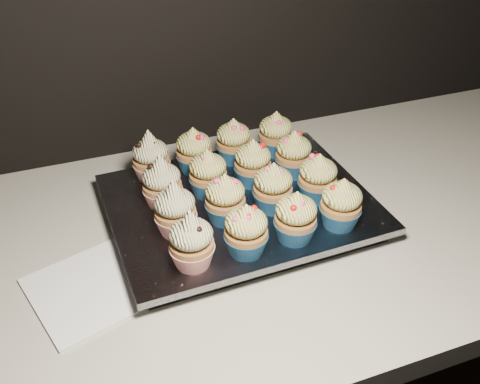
{
  "coord_description": "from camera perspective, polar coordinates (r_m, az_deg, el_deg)",
  "views": [
    {
      "loc": [
        -0.25,
        1.07,
        1.45
      ],
      "look_at": [
        -0.01,
        1.73,
        0.95
      ],
      "focal_mm": 40.0,
      "sensor_mm": 36.0,
      "label": 1
    }
  ],
  "objects": [
    {
      "name": "worktop",
      "position": [
        0.89,
        0.92,
        -4.56
      ],
      "size": [
        2.44,
        0.64,
        0.04
      ],
      "primitive_type": "cube",
      "color": "beige",
      "rests_on": "cabinet"
    },
    {
      "name": "napkin",
      "position": [
        0.79,
        -15.5,
        -9.88
      ],
      "size": [
        0.2,
        0.2,
        0.0
      ],
      "primitive_type": "cube",
      "rotation": [
        0.0,
        0.0,
        0.29
      ],
      "color": "white",
      "rests_on": "worktop"
    },
    {
      "name": "baking_tray",
      "position": [
        0.89,
        0.0,
        -2.06
      ],
      "size": [
        0.39,
        0.3,
        0.02
      ],
      "primitive_type": "cube",
      "rotation": [
        0.0,
        0.0,
        0.03
      ],
      "color": "black",
      "rests_on": "worktop"
    },
    {
      "name": "foil_lining",
      "position": [
        0.88,
        0.0,
        -1.18
      ],
      "size": [
        0.43,
        0.34,
        0.01
      ],
      "primitive_type": "cube",
      "rotation": [
        0.0,
        0.0,
        0.03
      ],
      "color": "silver",
      "rests_on": "baking_tray"
    },
    {
      "name": "cupcake_0",
      "position": [
        0.73,
        -5.19,
        -5.27
      ],
      "size": [
        0.06,
        0.06,
        0.1
      ],
      "color": "red",
      "rests_on": "foil_lining"
    },
    {
      "name": "cupcake_1",
      "position": [
        0.75,
        0.65,
        -4.16
      ],
      "size": [
        0.06,
        0.06,
        0.08
      ],
      "color": "navy",
      "rests_on": "foil_lining"
    },
    {
      "name": "cupcake_2",
      "position": [
        0.78,
        5.95,
        -2.75
      ],
      "size": [
        0.06,
        0.06,
        0.08
      ],
      "color": "navy",
      "rests_on": "foil_lining"
    },
    {
      "name": "cupcake_3",
      "position": [
        0.81,
        10.73,
        -1.29
      ],
      "size": [
        0.06,
        0.06,
        0.08
      ],
      "color": "navy",
      "rests_on": "foil_lining"
    },
    {
      "name": "cupcake_4",
      "position": [
        0.79,
        -6.93,
        -1.9
      ],
      "size": [
        0.06,
        0.06,
        0.1
      ],
      "color": "red",
      "rests_on": "foil_lining"
    },
    {
      "name": "cupcake_5",
      "position": [
        0.81,
        -1.59,
        -0.79
      ],
      "size": [
        0.06,
        0.06,
        0.08
      ],
      "color": "navy",
      "rests_on": "foil_lining"
    },
    {
      "name": "cupcake_6",
      "position": [
        0.84,
        3.53,
        0.44
      ],
      "size": [
        0.06,
        0.06,
        0.08
      ],
      "color": "navy",
      "rests_on": "foil_lining"
    },
    {
      "name": "cupcake_7",
      "position": [
        0.87,
        8.28,
        1.44
      ],
      "size": [
        0.06,
        0.06,
        0.08
      ],
      "color": "navy",
      "rests_on": "foil_lining"
    },
    {
      "name": "cupcake_8",
      "position": [
        0.85,
        -8.32,
        0.92
      ],
      "size": [
        0.06,
        0.06,
        0.1
      ],
      "color": "red",
      "rests_on": "foil_lining"
    },
    {
      "name": "cupcake_9",
      "position": [
        0.87,
        -3.43,
        1.95
      ],
      "size": [
        0.06,
        0.06,
        0.08
      ],
      "color": "navy",
      "rests_on": "foil_lining"
    },
    {
      "name": "cupcake_10",
      "position": [
        0.89,
        1.37,
        3.05
      ],
      "size": [
        0.06,
        0.06,
        0.08
      ],
      "color": "navy",
      "rests_on": "foil_lining"
    },
    {
      "name": "cupcake_11",
      "position": [
        0.92,
        5.72,
        3.97
      ],
      "size": [
        0.06,
        0.06,
        0.08
      ],
      "color": "navy",
      "rests_on": "foil_lining"
    },
    {
      "name": "cupcake_12",
      "position": [
        0.92,
        -9.48,
        3.59
      ],
      "size": [
        0.06,
        0.06,
        0.1
      ],
      "color": "red",
      "rests_on": "foil_lining"
    },
    {
      "name": "cupcake_13",
      "position": [
        0.93,
        -4.93,
        4.36
      ],
      "size": [
        0.06,
        0.06,
        0.08
      ],
      "color": "navy",
      "rests_on": "foil_lining"
    },
    {
      "name": "cupcake_14",
      "position": [
        0.96,
        -0.69,
        5.39
      ],
      "size": [
        0.06,
        0.06,
        0.08
      ],
      "color": "navy",
      "rests_on": "foil_lining"
    },
    {
      "name": "cupcake_15",
      "position": [
        0.98,
        3.81,
        6.16
      ],
      "size": [
        0.06,
        0.06,
        0.08
      ],
      "color": "navy",
      "rests_on": "foil_lining"
    }
  ]
}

